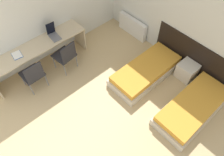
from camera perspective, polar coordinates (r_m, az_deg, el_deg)
wall_back at (r=5.48m, az=16.31°, el=16.43°), size 5.20×0.05×2.70m
wall_left at (r=5.58m, az=-17.35°, el=16.86°), size 0.05×5.38×2.70m
headboard_panel at (r=5.72m, az=21.03°, el=4.66°), size 2.36×0.03×0.93m
bed_near_window at (r=5.55m, az=8.84°, el=1.77°), size 0.86×1.89×0.34m
bed_near_door at (r=5.21m, az=20.34°, el=-7.16°), size 0.86×1.89×0.34m
nightstand at (r=5.74m, az=18.98°, el=1.81°), size 0.43×0.43×0.42m
radiator at (r=6.58m, az=5.38°, el=13.25°), size 1.00×0.12×0.54m
desk at (r=5.65m, az=-18.81°, el=6.83°), size 0.57×2.50×0.75m
chair_near_laptop at (r=5.51m, az=-12.08°, el=5.95°), size 0.53×0.53×0.89m
chair_near_notebook at (r=5.30m, az=-19.98°, el=1.00°), size 0.48×0.48×0.89m
laptop at (r=5.65m, az=-15.09°, el=11.07°), size 0.37×0.25×0.36m
open_notebook at (r=5.49m, az=-23.56°, el=5.52°), size 0.29×0.24×0.02m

